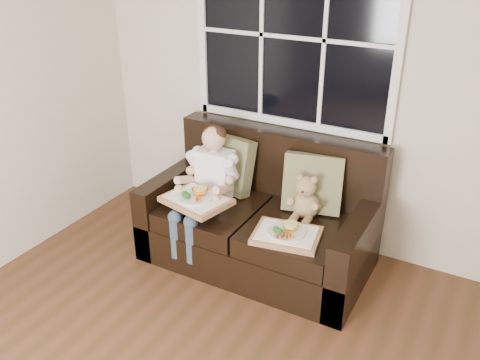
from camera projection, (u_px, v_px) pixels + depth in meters
The scene contains 9 objects.
room_walls at pixel (134, 204), 1.56m from camera, with size 4.52×5.02×2.71m.
window_back at pixel (293, 37), 3.72m from camera, with size 1.62×0.04×1.37m.
loveseat at pixel (261, 223), 3.95m from camera, with size 1.70×0.92×0.96m.
pillow_left at pixel (228, 163), 4.07m from camera, with size 0.48×0.30×0.46m.
pillow_right at pixel (313, 183), 3.76m from camera, with size 0.47×0.29×0.45m.
child at pixel (208, 178), 3.88m from camera, with size 0.40×0.60×0.91m.
teddy_bear at pixel (305, 200), 3.69m from camera, with size 0.21×0.27×0.36m.
tray_left at pixel (196, 199), 3.73m from camera, with size 0.54×0.45×0.11m.
tray_right at pixel (287, 234), 3.48m from camera, with size 0.50×0.42×0.10m.
Camera 1 is at (0.95, -1.04, 2.35)m, focal length 38.00 mm.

